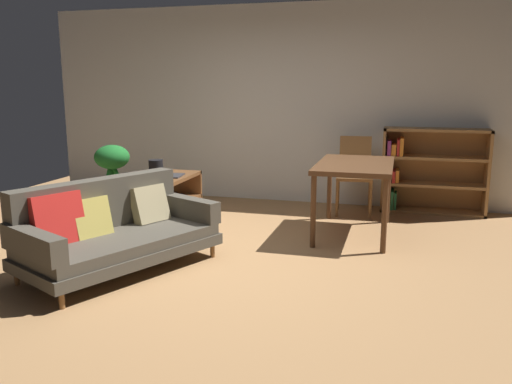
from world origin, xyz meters
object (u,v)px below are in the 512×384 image
object	(u,v)px
open_laptop	(167,175)
desk_speaker	(156,170)
potted_floor_plant	(113,167)
dining_chair_near	(355,171)
bookshelf	(428,171)
fabric_couch	(112,229)
dining_table	(355,171)
media_console	(169,201)

from	to	relation	value
open_laptop	desk_speaker	world-z (taller)	desk_speaker
potted_floor_plant	dining_chair_near	size ratio (longest dim) A/B	0.91
potted_floor_plant	bookshelf	xyz separation A→B (m)	(3.84, 1.22, -0.07)
desk_speaker	potted_floor_plant	bearing A→B (deg)	151.19
potted_floor_plant	bookshelf	world-z (taller)	bookshelf
open_laptop	bookshelf	distance (m)	3.32
fabric_couch	desk_speaker	xyz separation A→B (m)	(-0.21, 1.33, 0.32)
desk_speaker	open_laptop	bearing A→B (deg)	86.40
fabric_couch	dining_chair_near	distance (m)	3.31
dining_table	dining_chair_near	bearing A→B (deg)	94.80
media_console	bookshelf	xyz separation A→B (m)	(2.96, 1.47, 0.26)
fabric_couch	open_laptop	xyz separation A→B (m)	(-0.19, 1.57, 0.23)
potted_floor_plant	bookshelf	bearing A→B (deg)	17.58
media_console	open_laptop	distance (m)	0.31
media_console	potted_floor_plant	size ratio (longest dim) A/B	1.20
desk_speaker	dining_chair_near	bearing A→B (deg)	33.22
desk_speaker	potted_floor_plant	world-z (taller)	potted_floor_plant
open_laptop	bookshelf	bearing A→B (deg)	25.45
bookshelf	potted_floor_plant	bearing A→B (deg)	-162.42
media_console	dining_chair_near	xyz separation A→B (m)	(2.06, 1.18, 0.27)
dining_table	dining_chair_near	size ratio (longest dim) A/B	1.35
desk_speaker	bookshelf	world-z (taller)	bookshelf
dining_table	bookshelf	bearing A→B (deg)	57.90
potted_floor_plant	dining_table	bearing A→B (deg)	-1.82
media_console	potted_floor_plant	world-z (taller)	potted_floor_plant
open_laptop	desk_speaker	size ratio (longest dim) A/B	1.94
fabric_couch	potted_floor_plant	bearing A→B (deg)	120.11
bookshelf	media_console	bearing A→B (deg)	-153.62
dining_chair_near	fabric_couch	bearing A→B (deg)	-124.99
dining_table	dining_chair_near	distance (m)	1.04
fabric_couch	potted_floor_plant	xyz separation A→B (m)	(-1.03, 1.78, 0.24)
desk_speaker	potted_floor_plant	distance (m)	0.95
open_laptop	dining_table	bearing A→B (deg)	3.01
open_laptop	dining_chair_near	bearing A→B (deg)	28.50
potted_floor_plant	bookshelf	size ratio (longest dim) A/B	0.69
desk_speaker	potted_floor_plant	size ratio (longest dim) A/B	0.26
open_laptop	bookshelf	xyz separation A→B (m)	(3.00, 1.43, -0.05)
fabric_couch	media_console	size ratio (longest dim) A/B	1.79
potted_floor_plant	fabric_couch	bearing A→B (deg)	-59.89
desk_speaker	media_console	bearing A→B (deg)	76.69
fabric_couch	dining_table	world-z (taller)	dining_table
dining_table	bookshelf	distance (m)	1.56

